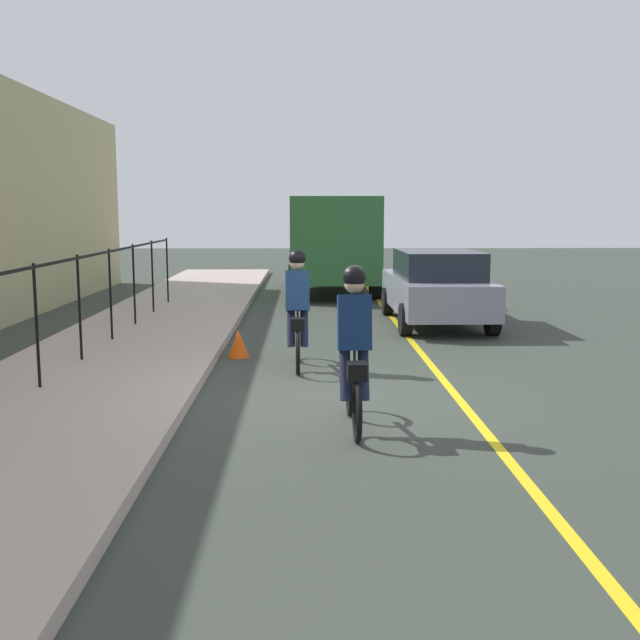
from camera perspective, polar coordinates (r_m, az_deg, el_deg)
ground_plane at (r=9.80m, az=1.10°, el=-5.95°), size 80.00×80.00×0.00m
lane_line_centre at (r=9.99m, az=10.36°, el=-5.79°), size 36.00×0.12×0.01m
sidewalk at (r=10.24m, az=-18.37°, el=-5.33°), size 40.00×3.20×0.15m
iron_fence at (r=11.10m, az=-19.12°, el=2.24°), size 16.60×0.04×1.60m
cyclist_lead at (r=11.47m, az=-1.70°, el=0.76°), size 1.71×0.37×1.83m
cyclist_follow at (r=8.22m, az=2.59°, el=-2.21°), size 1.71×0.37×1.83m
patrol_sedan at (r=16.20m, az=8.76°, el=2.54°), size 4.42×1.95×1.58m
box_truck_background at (r=22.52m, az=0.94°, el=6.05°), size 6.72×2.56×2.78m
traffic_cone_near at (r=12.58m, az=-6.17°, el=-1.76°), size 0.36×0.36×0.46m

